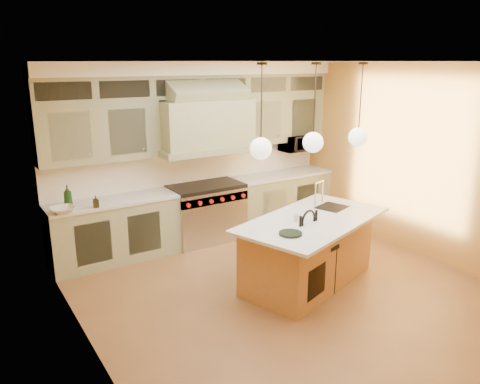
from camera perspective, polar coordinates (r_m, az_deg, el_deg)
floor at (r=6.33m, az=5.49°, el=-11.74°), size 5.00×5.00×0.00m
ceiling at (r=5.62m, az=6.28°, el=15.53°), size 5.00×5.00×0.00m
wall_back at (r=7.87m, az=-5.52°, el=4.92°), size 5.00×0.00×5.00m
wall_left at (r=4.73m, az=-18.67°, el=-3.06°), size 0.00×5.00×5.00m
wall_right at (r=7.59m, az=20.88°, el=3.56°), size 0.00×5.00×5.00m
back_cabinetry at (r=7.64m, az=-4.60°, el=4.47°), size 5.00×0.77×2.90m
range at (r=7.80m, az=-4.14°, el=-2.45°), size 1.20×0.74×0.96m
kitchen_island at (r=6.38m, az=8.38°, el=-6.91°), size 2.42×1.77×1.35m
counter_stool at (r=6.04m, az=9.24°, el=-6.74°), size 0.46×0.46×1.10m
microwave at (r=8.72m, az=6.77°, el=5.93°), size 0.54×0.37×0.30m
oil_bottle_a at (r=6.92m, az=-20.26°, el=-0.49°), size 0.13×0.13×0.31m
oil_bottle_b at (r=6.79m, az=-17.18°, el=-1.12°), size 0.09×0.09×0.17m
fruit_bowl at (r=6.71m, az=-20.80°, el=-2.06°), size 0.34×0.34×0.08m
cup at (r=6.06m, az=6.90°, el=-3.15°), size 0.10×0.10×0.08m
pendant_left at (r=5.48m, az=2.57°, el=5.62°), size 0.26×0.26×1.11m
pendant_center at (r=5.97m, az=8.90°, el=6.28°), size 0.26×0.26×1.11m
pendant_right at (r=6.53m, az=14.22°, el=6.77°), size 0.26×0.26×1.11m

